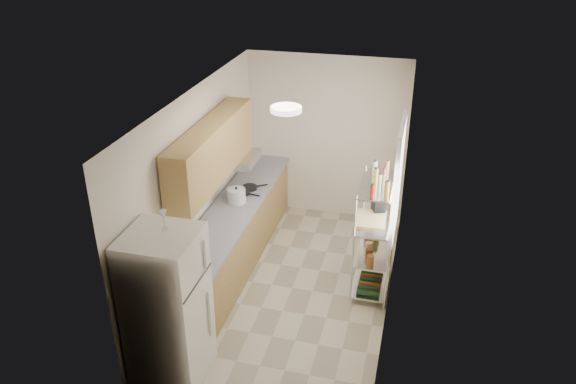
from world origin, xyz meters
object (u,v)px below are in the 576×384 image
rice_cooker (236,196)px  cutting_board (371,219)px  espresso_machine (379,203)px  refrigerator (168,308)px  frying_pan_large (240,192)px

rice_cooker → cutting_board: bearing=-7.5°
rice_cooker → espresso_machine: size_ratio=0.98×
refrigerator → frying_pan_large: bearing=91.9°
refrigerator → frying_pan_large: 2.57m
frying_pan_large → refrigerator: bearing=-77.0°
refrigerator → espresso_machine: size_ratio=6.79×
espresso_machine → frying_pan_large: bearing=152.9°
refrigerator → frying_pan_large: size_ratio=6.19×
refrigerator → frying_pan_large: refrigerator is taller
refrigerator → espresso_machine: bearing=50.8°
refrigerator → cutting_board: 2.74m
espresso_machine → rice_cooker: bearing=160.8°
refrigerator → rice_cooker: (-0.04, 2.29, 0.14)m
refrigerator → rice_cooker: 2.30m
cutting_board → espresso_machine: espresso_machine is taller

